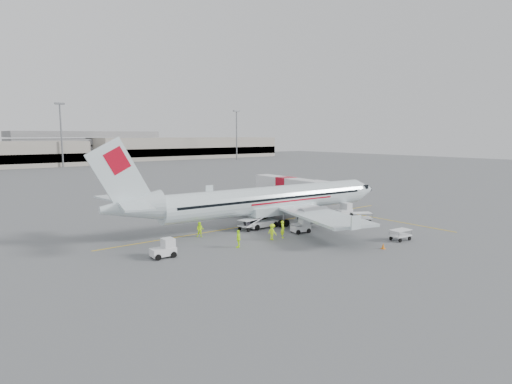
% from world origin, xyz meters
% --- Properties ---
extents(ground, '(360.00, 360.00, 0.00)m').
position_xyz_m(ground, '(0.00, 0.00, 0.00)').
color(ground, '#56595B').
extents(stripe_lead, '(44.00, 0.20, 0.01)m').
position_xyz_m(stripe_lead, '(0.00, 0.00, 0.01)').
color(stripe_lead, yellow).
rests_on(stripe_lead, ground).
extents(stripe_cross, '(0.20, 20.00, 0.01)m').
position_xyz_m(stripe_cross, '(14.00, -8.00, 0.01)').
color(stripe_cross, yellow).
rests_on(stripe_cross, ground).
extents(terminal_east, '(90.00, 26.00, 10.00)m').
position_xyz_m(terminal_east, '(70.00, 145.00, 5.00)').
color(terminal_east, gray).
rests_on(terminal_east, ground).
extents(parking_garage, '(62.00, 24.00, 14.00)m').
position_xyz_m(parking_garage, '(25.00, 160.00, 7.00)').
color(parking_garage, slate).
rests_on(parking_garage, ground).
extents(treeline, '(300.00, 3.00, 6.00)m').
position_xyz_m(treeline, '(0.00, 175.00, 3.00)').
color(treeline, black).
rests_on(treeline, ground).
extents(mast_center, '(3.20, 1.20, 22.00)m').
position_xyz_m(mast_center, '(5.00, 118.00, 11.00)').
color(mast_center, slate).
rests_on(mast_center, ground).
extents(mast_east, '(3.20, 1.20, 22.00)m').
position_xyz_m(mast_east, '(80.00, 118.00, 11.00)').
color(mast_east, slate).
rests_on(mast_east, ground).
extents(aircraft, '(41.39, 33.55, 10.82)m').
position_xyz_m(aircraft, '(0.30, -1.00, 5.41)').
color(aircraft, silver).
rests_on(aircraft, ground).
extents(jet_bridge, '(4.35, 17.76, 4.62)m').
position_xyz_m(jet_bridge, '(11.00, 8.25, 2.31)').
color(jet_bridge, silver).
rests_on(jet_bridge, ground).
extents(belt_loader, '(5.34, 2.00, 2.89)m').
position_xyz_m(belt_loader, '(-2.18, -2.00, 1.44)').
color(belt_loader, silver).
rests_on(belt_loader, ground).
extents(tug_fore, '(2.44, 1.42, 1.87)m').
position_xyz_m(tug_fore, '(11.29, -3.34, 0.93)').
color(tug_fore, silver).
rests_on(tug_fore, ground).
extents(tug_mid, '(2.31, 1.58, 1.64)m').
position_xyz_m(tug_mid, '(-0.40, -6.87, 0.82)').
color(tug_mid, silver).
rests_on(tug_mid, ground).
extents(tug_aft, '(2.29, 1.37, 1.73)m').
position_xyz_m(tug_aft, '(-17.45, -6.31, 0.87)').
color(tug_aft, silver).
rests_on(tug_aft, ground).
extents(cart_loaded_a, '(2.15, 1.42, 1.06)m').
position_xyz_m(cart_loaded_a, '(-0.29, -6.63, 0.53)').
color(cart_loaded_a, silver).
rests_on(cart_loaded_a, ground).
extents(cart_loaded_b, '(2.80, 2.02, 1.32)m').
position_xyz_m(cart_loaded_b, '(-4.23, -2.00, 0.66)').
color(cart_loaded_b, silver).
rests_on(cart_loaded_b, ground).
extents(cart_empty_a, '(2.36, 1.49, 1.18)m').
position_xyz_m(cart_empty_a, '(5.51, -16.10, 0.59)').
color(cart_empty_a, silver).
rests_on(cart_empty_a, ground).
extents(cart_empty_b, '(2.92, 2.57, 1.31)m').
position_xyz_m(cart_empty_b, '(9.89, -7.48, 0.66)').
color(cart_empty_b, silver).
rests_on(cart_empty_b, ground).
extents(cone_nose, '(0.32, 0.32, 0.53)m').
position_xyz_m(cone_nose, '(17.39, 1.38, 0.26)').
color(cone_nose, orange).
rests_on(cone_nose, ground).
extents(cone_port, '(0.42, 0.42, 0.69)m').
position_xyz_m(cone_port, '(0.92, 13.31, 0.35)').
color(cone_port, orange).
rests_on(cone_port, ground).
extents(cone_stbd, '(0.37, 0.37, 0.61)m').
position_xyz_m(cone_stbd, '(1.09, -17.07, 0.30)').
color(cone_stbd, orange).
rests_on(cone_stbd, ground).
extents(crew_a, '(0.80, 0.83, 1.91)m').
position_xyz_m(crew_a, '(-3.68, -7.44, 0.96)').
color(crew_a, '#B6EC11').
rests_on(crew_a, ground).
extents(crew_b, '(1.05, 1.03, 1.71)m').
position_xyz_m(crew_b, '(-10.65, -1.50, 0.85)').
color(crew_b, '#B6EC11').
rests_on(crew_b, ground).
extents(crew_c, '(0.80, 1.22, 1.77)m').
position_xyz_m(crew_c, '(-5.18, -7.43, 0.88)').
color(crew_c, '#B6EC11').
rests_on(crew_c, ground).
extents(crew_d, '(1.07, 1.04, 1.80)m').
position_xyz_m(crew_d, '(-9.90, -7.73, 0.90)').
color(crew_d, '#B6EC11').
rests_on(crew_d, ground).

